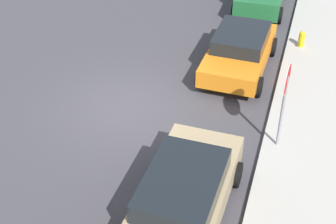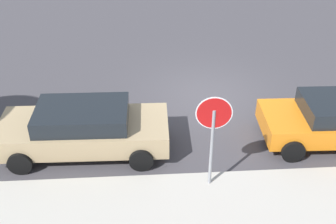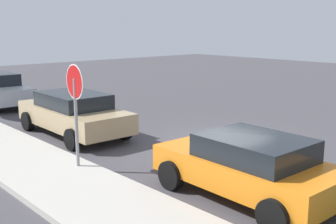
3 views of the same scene
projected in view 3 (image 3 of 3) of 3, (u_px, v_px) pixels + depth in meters
The scene contains 5 objects.
ground_plane at pixel (219, 143), 12.84m from camera, with size 60.00×60.00×0.00m, color #423F44.
sidewalk_curb at pixel (65, 182), 9.39m from camera, with size 32.00×2.21×0.14m, color #B2ADA3.
stop_sign at pixel (75, 98), 9.97m from camera, with size 0.84×0.08×2.63m.
parked_car_tan at pixel (74, 113), 13.68m from camera, with size 4.63×2.12×1.39m.
parked_car_orange at pixel (249, 165), 8.61m from camera, with size 3.98×2.14×1.33m.
Camera 3 is at (-8.14, 9.48, 3.49)m, focal length 45.00 mm.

